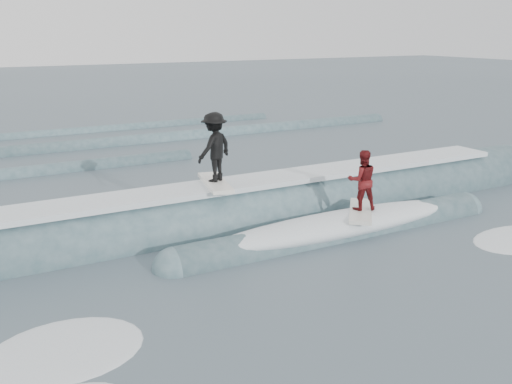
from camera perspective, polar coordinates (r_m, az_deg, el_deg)
ground at (r=11.26m, az=11.92°, el=-11.29°), size 160.00×160.00×0.00m
breaking_wave at (r=15.52m, az=-0.43°, el=-3.01°), size 23.59×3.86×2.16m
surfer_black at (r=14.84m, az=-4.18°, el=4.25°), size 1.35×2.07×1.91m
surfer_red at (r=14.82m, az=10.55°, el=0.77°), size 1.69×1.90×1.66m
whitewater at (r=11.55m, az=22.97°, el=-11.56°), size 13.83×8.20×0.10m
far_swells at (r=26.19m, az=-16.47°, el=4.11°), size 35.45×8.65×0.80m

